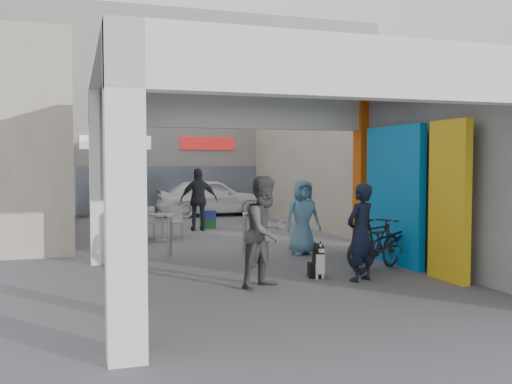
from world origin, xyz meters
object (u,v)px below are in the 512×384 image
object	(u,v)px
man_back_turned	(266,232)
white_van	(211,197)
bicycle_front	(388,242)
produce_stand	(123,230)
man_crates	(199,200)
man_elderly	(303,217)
cafe_set	(157,228)
man_with_dog	(361,232)
border_collie	(317,263)
bicycle_rear	(377,244)

from	to	relation	value
man_back_turned	white_van	bearing A→B (deg)	51.22
bicycle_front	white_van	bearing A→B (deg)	-5.72
produce_stand	bicycle_front	world-z (taller)	bicycle_front
man_crates	bicycle_front	distance (m)	7.46
man_elderly	man_crates	size ratio (longest dim) A/B	0.89
produce_stand	man_crates	world-z (taller)	man_crates
produce_stand	man_elderly	world-z (taller)	man_elderly
cafe_set	man_back_turned	world-z (taller)	man_back_turned
cafe_set	bicycle_front	size ratio (longest dim) A/B	0.73
produce_stand	man_with_dog	world-z (taller)	man_with_dog
border_collie	bicycle_rear	xyz separation A→B (m)	(1.34, 0.25, 0.24)
man_back_turned	man_crates	distance (m)	7.97
produce_stand	border_collie	bearing A→B (deg)	-88.44
man_elderly	bicycle_front	xyz separation A→B (m)	(0.92, -2.10, -0.33)
produce_stand	border_collie	xyz separation A→B (m)	(2.92, -5.87, -0.03)
man_back_turned	man_crates	world-z (taller)	man_crates
white_van	border_collie	bearing A→B (deg)	176.17
bicycle_front	white_van	size ratio (longest dim) A/B	0.46
border_collie	man_with_dog	world-z (taller)	man_with_dog
border_collie	man_back_turned	xyz separation A→B (m)	(-1.11, -0.42, 0.65)
man_back_turned	bicycle_front	distance (m)	2.94
cafe_set	man_back_turned	size ratio (longest dim) A/B	0.77
cafe_set	white_van	size ratio (longest dim) A/B	0.33
cafe_set	produce_stand	bearing A→B (deg)	-173.68
man_with_dog	produce_stand	bearing A→B (deg)	-85.97
border_collie	man_back_turned	size ratio (longest dim) A/B	0.37
man_with_dog	man_crates	xyz separation A→B (m)	(-1.16, 8.00, 0.09)
cafe_set	man_elderly	xyz separation A→B (m)	(2.79, -3.45, 0.54)
man_back_turned	man_with_dog	bearing A→B (deg)	-31.21
man_crates	bicycle_rear	world-z (taller)	man_crates
border_collie	man_back_turned	bearing A→B (deg)	-142.80
man_elderly	man_with_dog	bearing A→B (deg)	-93.57
white_van	bicycle_front	bearing A→B (deg)	-175.81
produce_stand	man_crates	bearing A→B (deg)	10.06
border_collie	white_van	size ratio (longest dim) A/B	0.16
cafe_set	man_crates	size ratio (longest dim) A/B	0.75
bicycle_rear	white_van	xyz separation A→B (m)	(-0.42, 11.93, 0.21)
produce_stand	border_collie	size ratio (longest dim) A/B	1.68
cafe_set	man_back_turned	bearing A→B (deg)	-81.80
man_with_dog	man_elderly	world-z (taller)	man_with_dog
bicycle_front	bicycle_rear	size ratio (longest dim) A/B	1.14
cafe_set	border_collie	bearing A→B (deg)	-71.24
cafe_set	man_back_turned	distance (m)	6.49
man_back_turned	white_van	xyz separation A→B (m)	(2.04, 12.60, -0.20)
white_van	man_back_turned	bearing A→B (deg)	171.35
white_van	bicycle_rear	bearing A→B (deg)	-177.48
bicycle_rear	man_elderly	bearing A→B (deg)	-14.12
man_with_dog	man_back_turned	size ratio (longest dim) A/B	0.92
produce_stand	man_elderly	bearing A→B (deg)	-67.18
man_elderly	bicycle_front	world-z (taller)	man_elderly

